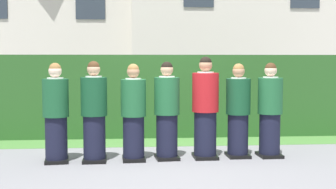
% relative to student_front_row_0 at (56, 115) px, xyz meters
% --- Properties ---
extents(ground_plane, '(60.00, 60.00, 0.00)m').
position_rel_student_front_row_0_xyz_m(ground_plane, '(1.77, 0.06, -0.74)').
color(ground_plane, slate).
extents(student_front_row_0, '(0.41, 0.52, 1.56)m').
position_rel_student_front_row_0_xyz_m(student_front_row_0, '(0.00, 0.00, 0.00)').
color(student_front_row_0, black).
rests_on(student_front_row_0, ground).
extents(student_front_row_1, '(0.41, 0.46, 1.59)m').
position_rel_student_front_row_0_xyz_m(student_front_row_1, '(0.59, -0.01, 0.01)').
color(student_front_row_1, black).
rests_on(student_front_row_1, ground).
extents(student_front_row_2, '(0.40, 0.46, 1.54)m').
position_rel_student_front_row_0_xyz_m(student_front_row_2, '(1.21, 0.02, -0.01)').
color(student_front_row_2, black).
rests_on(student_front_row_2, ground).
extents(student_front_row_3, '(0.41, 0.52, 1.58)m').
position_rel_student_front_row_0_xyz_m(student_front_row_3, '(1.75, 0.09, 0.01)').
color(student_front_row_3, black).
rests_on(student_front_row_3, ground).
extents(student_in_red_blazer, '(0.43, 0.48, 1.66)m').
position_rel_student_front_row_0_xyz_m(student_in_red_blazer, '(2.38, 0.11, 0.05)').
color(student_in_red_blazer, black).
rests_on(student_in_red_blazer, ground).
extents(student_front_row_5, '(0.40, 0.49, 1.55)m').
position_rel_student_front_row_0_xyz_m(student_front_row_5, '(2.94, 0.15, -0.01)').
color(student_front_row_5, black).
rests_on(student_front_row_5, ground).
extents(student_front_row_6, '(0.41, 0.46, 1.56)m').
position_rel_student_front_row_0_xyz_m(student_front_row_6, '(3.46, 0.13, -0.00)').
color(student_front_row_6, black).
rests_on(student_front_row_6, ground).
extents(hedge, '(9.15, 0.70, 1.71)m').
position_rel_student_front_row_0_xyz_m(hedge, '(1.77, 2.37, 0.11)').
color(hedge, '#285623').
rests_on(hedge, ground).
extents(lawn_strip, '(9.15, 0.90, 0.01)m').
position_rel_student_front_row_0_xyz_m(lawn_strip, '(1.77, 1.57, -0.74)').
color(lawn_strip, '#477A38').
rests_on(lawn_strip, ground).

